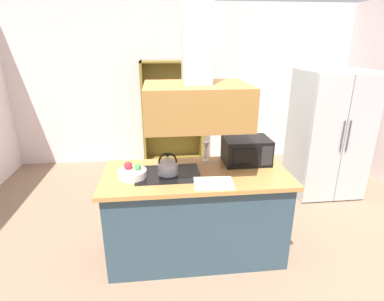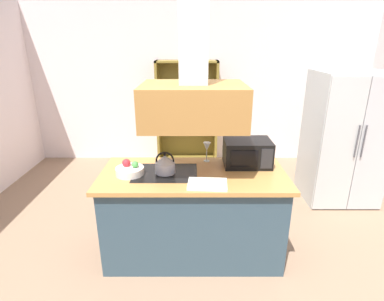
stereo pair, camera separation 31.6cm
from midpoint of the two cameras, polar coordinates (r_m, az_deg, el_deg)
name	(u,v)px [view 1 (the left image)]	position (r m, az deg, el deg)	size (l,w,h in m)	color
ground_plane	(212,264)	(3.18, 0.87, -20.82)	(7.80, 7.80, 0.00)	#8C6F56
wall_back	(185,85)	(5.45, -3.06, 12.18)	(6.00, 0.12, 2.70)	silver
kitchen_island	(196,214)	(3.08, -2.27, -11.89)	(1.77, 0.82, 0.90)	#2F4655
range_hood	(196,90)	(2.65, -2.63, 11.38)	(0.90, 0.70, 1.33)	#A26F36
refrigerator	(328,134)	(4.54, 22.55, 2.88)	(0.90, 0.77, 1.73)	silver
dish_cabinet	(173,120)	(5.33, -5.41, 5.82)	(1.04, 0.40, 1.79)	olive
kettle	(168,165)	(2.83, -7.78, -2.85)	(0.19, 0.19, 0.21)	#AEB0BF
cutting_board	(213,183)	(2.64, 0.66, -6.28)	(0.34, 0.24, 0.02)	white
microwave	(246,151)	(3.09, 7.36, -0.06)	(0.46, 0.35, 0.26)	black
wine_glass_on_counter	(206,147)	(3.11, -0.18, 0.64)	(0.08, 0.08, 0.21)	silver
fruit_bowl	(132,173)	(2.85, -14.38, -4.16)	(0.26, 0.26, 0.14)	silver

